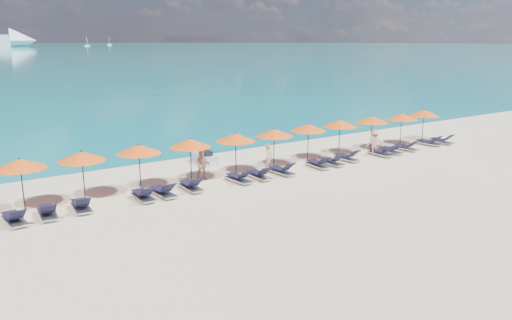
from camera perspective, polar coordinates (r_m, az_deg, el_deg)
ground at (r=22.36m, az=4.35°, el=-4.49°), size 1400.00×1400.00×0.00m
sailboat_near at (r=566.43m, az=-18.73°, el=12.32°), size 5.24×1.75×9.61m
sailboat_far at (r=641.85m, az=-16.40°, el=12.56°), size 5.32×1.77×9.75m
jetski at (r=28.82m, az=-5.84°, el=0.25°), size 0.91×2.14×0.75m
beachgoer_a at (r=26.46m, az=1.44°, el=0.19°), size 0.69×0.62×1.58m
beachgoer_b at (r=25.37m, az=-6.13°, el=-0.55°), size 0.85×0.75×1.51m
beachgoer_c at (r=31.43m, az=13.39°, el=1.96°), size 1.10×0.93×1.56m
umbrella_2 at (r=22.41m, az=-25.37°, el=-0.39°), size 2.10×2.10×2.28m
umbrella_3 at (r=22.84m, az=-19.29°, el=0.41°), size 2.10×2.10×2.28m
umbrella_4 at (r=23.59m, az=-13.25°, el=1.22°), size 2.10×2.10×2.28m
umbrella_5 at (r=24.53m, az=-7.51°, el=1.94°), size 2.10×2.10×2.28m
umbrella_6 at (r=25.74m, az=-2.34°, el=2.59°), size 2.10×2.10×2.28m
umbrella_7 at (r=27.05m, az=2.08°, el=3.14°), size 2.10×2.10×2.28m
umbrella_8 at (r=28.78m, az=6.01°, el=3.71°), size 2.10×2.10×2.28m
umbrella_9 at (r=30.51m, az=9.57°, el=4.16°), size 2.10×2.10×2.28m
umbrella_10 at (r=32.39m, az=13.12°, el=4.53°), size 2.10×2.10×2.28m
umbrella_11 at (r=34.15m, az=16.33°, el=4.79°), size 2.10×2.10×2.28m
umbrella_12 at (r=36.31m, az=18.64°, el=5.12°), size 2.10×2.10×2.28m
lounger_3 at (r=21.45m, az=-25.88°, el=-6.00°), size 0.78×1.75×0.66m
lounger_4 at (r=21.66m, az=-22.72°, el=-5.49°), size 0.75×1.74×0.66m
lounger_5 at (r=21.99m, az=-19.35°, el=-4.91°), size 0.77×1.75×0.66m
lounger_6 at (r=22.66m, az=-12.76°, el=-3.92°), size 0.67×1.72×0.66m
lounger_7 at (r=23.02m, az=-10.54°, el=-3.54°), size 0.68×1.72×0.66m
lounger_8 at (r=23.71m, az=-7.44°, el=-2.91°), size 0.67×1.72×0.66m
lounger_9 at (r=24.82m, az=-1.97°, el=-2.05°), size 0.73×1.74×0.66m
lounger_10 at (r=25.42m, az=0.36°, el=-1.66°), size 0.69×1.72×0.66m
lounger_11 at (r=26.26m, az=2.98°, el=-1.18°), size 0.72×1.73×0.66m
lounger_12 at (r=27.82m, az=7.10°, el=-0.42°), size 0.77×1.75×0.66m
lounger_13 at (r=28.50m, az=8.66°, el=-0.13°), size 0.69×1.72×0.66m
lounger_14 at (r=29.66m, az=10.31°, el=0.34°), size 0.69×1.72×0.66m
lounger_15 at (r=31.34m, az=14.09°, el=0.86°), size 0.65×1.71×0.66m
lounger_16 at (r=32.21m, az=15.19°, el=1.14°), size 0.78×1.75×0.66m
lounger_17 at (r=33.37m, az=16.78°, el=1.45°), size 0.67×1.72×0.66m
lounger_18 at (r=35.42m, az=19.22°, el=1.95°), size 0.77×1.75×0.66m
lounger_19 at (r=36.27m, az=20.47°, el=2.11°), size 0.67×1.72×0.66m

